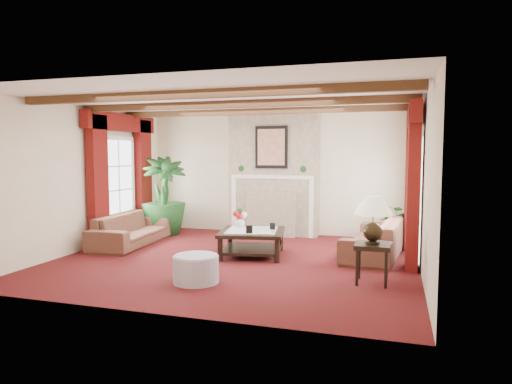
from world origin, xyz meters
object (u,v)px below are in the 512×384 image
(sofa_left, at_px, (131,224))
(ottoman, at_px, (196,269))
(coffee_table, at_px, (252,243))
(sofa_right, at_px, (375,232))
(side_table, at_px, (372,263))
(potted_palm, at_px, (164,213))

(sofa_left, relative_size, ottoman, 3.29)
(coffee_table, bearing_deg, sofa_right, 7.23)
(sofa_right, relative_size, coffee_table, 2.01)
(sofa_right, distance_m, coffee_table, 2.20)
(sofa_left, distance_m, side_table, 4.94)
(potted_palm, xyz_separation_m, ottoman, (2.28, -3.28, -0.30))
(ottoman, bearing_deg, coffee_table, 82.21)
(sofa_right, distance_m, potted_palm, 4.68)
(potted_palm, bearing_deg, ottoman, -55.24)
(sofa_left, relative_size, side_table, 3.77)
(sofa_right, xyz_separation_m, side_table, (0.05, -1.81, -0.14))
(potted_palm, bearing_deg, sofa_left, -93.68)
(sofa_left, relative_size, sofa_right, 0.96)
(coffee_table, bearing_deg, side_table, -38.62)
(side_table, xyz_separation_m, ottoman, (-2.39, -0.69, -0.09))
(potted_palm, distance_m, coffee_table, 2.92)
(sofa_left, xyz_separation_m, side_table, (4.74, -1.39, -0.13))
(potted_palm, bearing_deg, side_table, -29.07)
(sofa_left, bearing_deg, coffee_table, -99.20)
(potted_palm, height_order, side_table, potted_palm)
(coffee_table, height_order, ottoman, coffee_table)
(sofa_left, distance_m, potted_palm, 1.21)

